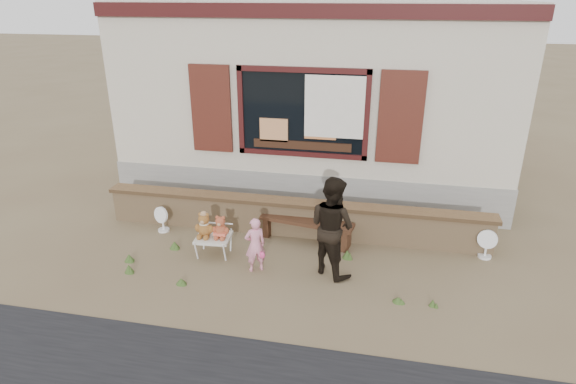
% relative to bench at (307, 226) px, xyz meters
% --- Properties ---
extents(ground, '(80.00, 80.00, 0.00)m').
position_rel_bench_xyz_m(ground, '(-0.31, -0.76, -0.31)').
color(ground, brown).
rests_on(ground, ground).
extents(shopfront, '(8.04, 5.13, 4.00)m').
position_rel_bench_xyz_m(shopfront, '(-0.31, 3.73, 1.69)').
color(shopfront, gray).
rests_on(shopfront, ground).
extents(brick_wall, '(7.10, 0.36, 0.67)m').
position_rel_bench_xyz_m(brick_wall, '(-0.31, 0.24, 0.03)').
color(brick_wall, tan).
rests_on(brick_wall, ground).
extents(bench, '(1.71, 0.63, 0.43)m').
position_rel_bench_xyz_m(bench, '(0.00, 0.00, 0.00)').
color(bench, '#361F12').
rests_on(bench, ground).
extents(folding_chair, '(0.60, 0.54, 0.35)m').
position_rel_bench_xyz_m(folding_chair, '(-1.46, -0.79, 0.00)').
color(folding_chair, beige).
rests_on(folding_chair, ground).
extents(teddy_bear_left, '(0.34, 0.30, 0.44)m').
position_rel_bench_xyz_m(teddy_bear_left, '(-1.60, -0.80, 0.26)').
color(teddy_bear_left, brown).
rests_on(teddy_bear_left, folding_chair).
extents(teddy_bear_right, '(0.31, 0.27, 0.40)m').
position_rel_bench_xyz_m(teddy_bear_right, '(-1.32, -0.78, 0.24)').
color(teddy_bear_right, brown).
rests_on(teddy_bear_right, folding_chair).
extents(child, '(0.40, 0.36, 0.92)m').
position_rel_bench_xyz_m(child, '(-0.64, -1.12, 0.15)').
color(child, pink).
rests_on(child, ground).
extents(adult, '(1.00, 0.96, 1.62)m').
position_rel_bench_xyz_m(adult, '(0.54, -0.92, 0.50)').
color(adult, black).
rests_on(adult, ground).
extents(fan_left, '(0.32, 0.21, 0.50)m').
position_rel_bench_xyz_m(fan_left, '(-2.70, -0.14, -0.06)').
color(fan_left, white).
rests_on(fan_left, ground).
extents(fan_right, '(0.34, 0.22, 0.52)m').
position_rel_bench_xyz_m(fan_right, '(3.05, 0.04, -0.05)').
color(fan_right, white).
rests_on(fan_right, ground).
extents(grass_tufts, '(5.01, 1.45, 0.15)m').
position_rel_bench_xyz_m(grass_tufts, '(-1.07, -1.16, -0.25)').
color(grass_tufts, '#385321').
rests_on(grass_tufts, ground).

